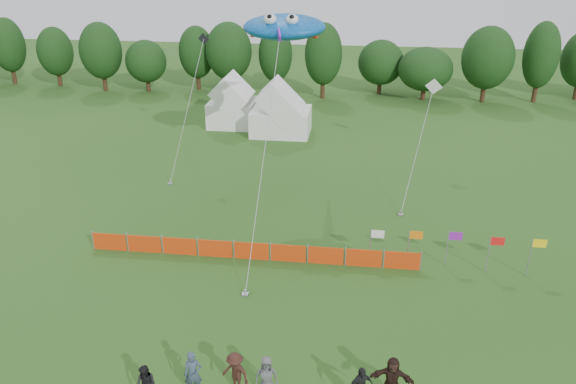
# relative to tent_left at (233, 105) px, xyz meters

# --- Properties ---
(ground) EXTENTS (160.00, 160.00, 0.00)m
(ground) POSITION_rel_tent_left_xyz_m (8.59, -32.69, -1.92)
(ground) COLOR #234C16
(ground) RESTS_ON ground
(treeline) EXTENTS (104.57, 8.78, 8.36)m
(treeline) POSITION_rel_tent_left_xyz_m (10.20, 12.24, 2.26)
(treeline) COLOR #382314
(treeline) RESTS_ON ground
(tent_left) EXTENTS (4.32, 4.32, 3.81)m
(tent_left) POSITION_rel_tent_left_xyz_m (0.00, 0.00, 0.00)
(tent_left) COLOR white
(tent_left) RESTS_ON ground
(tent_right) EXTENTS (5.24, 4.19, 3.70)m
(tent_right) POSITION_rel_tent_left_xyz_m (4.82, -2.12, -0.06)
(tent_right) COLOR white
(tent_right) RESTS_ON ground
(barrier_fence) EXTENTS (17.90, 0.06, 1.00)m
(barrier_fence) POSITION_rel_tent_left_xyz_m (6.28, -24.17, -1.42)
(barrier_fence) COLOR red
(barrier_fence) RESTS_ON ground
(flag_row) EXTENTS (8.73, 0.61, 2.15)m
(flag_row) POSITION_rel_tent_left_xyz_m (16.81, -23.74, -0.55)
(flag_row) COLOR gray
(flag_row) RESTS_ON ground
(spectator_a) EXTENTS (0.77, 0.61, 1.86)m
(spectator_a) POSITION_rel_tent_left_xyz_m (5.98, -34.23, -0.99)
(spectator_a) COLOR #334155
(spectator_a) RESTS_ON ground
(spectator_c) EXTENTS (1.32, 1.06, 1.79)m
(spectator_c) POSITION_rel_tent_left_xyz_m (7.53, -33.95, -1.03)
(spectator_c) COLOR #341A14
(spectator_c) RESTS_ON ground
(spectator_e) EXTENTS (0.94, 0.69, 1.76)m
(spectator_e) POSITION_rel_tent_left_xyz_m (8.72, -33.98, -1.04)
(spectator_e) COLOR #4D4D52
(spectator_e) RESTS_ON ground
(spectator_f) EXTENTS (1.67, 0.70, 1.75)m
(spectator_f) POSITION_rel_tent_left_xyz_m (13.35, -33.43, -1.05)
(spectator_f) COLOR black
(spectator_f) RESTS_ON ground
(stingray_kite) EXTENTS (6.14, 20.05, 11.93)m
(stingray_kite) POSITION_rel_tent_left_xyz_m (6.83, -14.34, 9.02)
(stingray_kite) COLOR blue
(stingray_kite) RESTS_ON ground
(small_kite_white) EXTENTS (3.25, 10.12, 6.62)m
(small_kite_white) POSITION_rel_tent_left_xyz_m (16.39, -10.61, 2.41)
(small_kite_white) COLOR white
(small_kite_white) RESTS_ON ground
(small_kite_dark) EXTENTS (2.26, 5.38, 9.82)m
(small_kite_dark) POSITION_rel_tent_left_xyz_m (-0.40, -11.59, 3.76)
(small_kite_dark) COLOR black
(small_kite_dark) RESTS_ON ground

